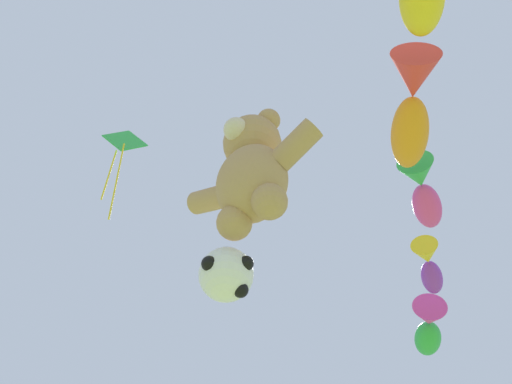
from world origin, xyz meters
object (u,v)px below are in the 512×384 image
(diamond_kite, at_px, (122,150))
(soccer_ball_kite, at_px, (227,274))
(fish_kite_emerald, at_px, (428,327))
(fish_kite_magenta, at_px, (423,190))
(teddy_bear_kite, at_px, (252,170))
(fish_kite_tangerine, at_px, (412,106))
(fish_kite_violet, at_px, (429,266))

(diamond_kite, bearing_deg, soccer_ball_kite, 23.93)
(fish_kite_emerald, bearing_deg, fish_kite_magenta, -64.36)
(teddy_bear_kite, xyz_separation_m, fish_kite_magenta, (1.29, 4.18, 2.57))
(soccer_ball_kite, height_order, fish_kite_tangerine, fish_kite_tangerine)
(soccer_ball_kite, relative_size, fish_kite_violet, 0.44)
(teddy_bear_kite, bearing_deg, fish_kite_emerald, 96.03)
(teddy_bear_kite, height_order, soccer_ball_kite, teddy_bear_kite)
(fish_kite_violet, bearing_deg, fish_kite_emerald, 118.32)
(soccer_ball_kite, bearing_deg, fish_kite_violet, 82.43)
(fish_kite_magenta, bearing_deg, fish_kite_emerald, 115.64)
(fish_kite_violet, distance_m, fish_kite_emerald, 2.39)
(fish_kite_emerald, relative_size, diamond_kite, 0.77)
(fish_kite_tangerine, bearing_deg, fish_kite_violet, 112.49)
(fish_kite_tangerine, bearing_deg, soccer_ball_kite, -148.52)
(teddy_bear_kite, height_order, fish_kite_violet, fish_kite_violet)
(soccer_ball_kite, height_order, fish_kite_magenta, fish_kite_magenta)
(teddy_bear_kite, xyz_separation_m, fish_kite_tangerine, (2.15, 1.99, 2.26))
(soccer_ball_kite, xyz_separation_m, fish_kite_emerald, (-0.28, 8.52, 4.40))
(fish_kite_magenta, bearing_deg, diamond_kite, -129.75)
(soccer_ball_kite, distance_m, fish_kite_violet, 7.85)
(teddy_bear_kite, distance_m, fish_kite_magenta, 5.07)
(soccer_ball_kite, xyz_separation_m, diamond_kite, (-2.07, -0.92, 3.79))
(fish_kite_emerald, bearing_deg, fish_kite_tangerine, -65.65)
(soccer_ball_kite, bearing_deg, fish_kite_tangerine, 31.48)
(soccer_ball_kite, height_order, fish_kite_violet, fish_kite_violet)
(fish_kite_magenta, distance_m, diamond_kite, 6.28)
(fish_kite_tangerine, bearing_deg, teddy_bear_kite, -137.21)
(soccer_ball_kite, distance_m, fish_kite_emerald, 9.60)
(teddy_bear_kite, distance_m, soccer_ball_kite, 1.70)
(fish_kite_emerald, bearing_deg, fish_kite_violet, -61.68)
(soccer_ball_kite, relative_size, diamond_kite, 0.30)
(fish_kite_violet, bearing_deg, fish_kite_tangerine, -67.51)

